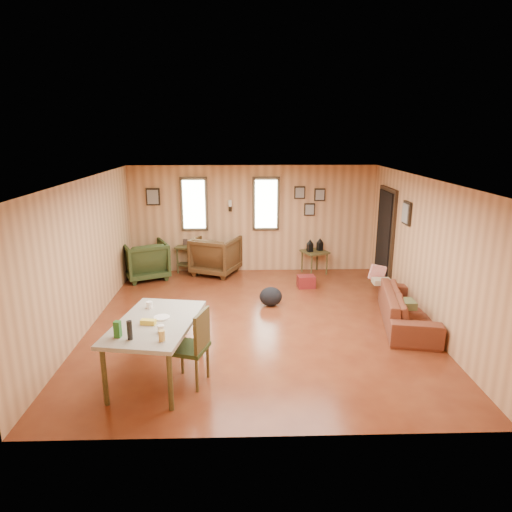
{
  "coord_description": "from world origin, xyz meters",
  "views": [
    {
      "loc": [
        -0.23,
        -7.14,
        3.12
      ],
      "look_at": [
        0.0,
        0.4,
        1.05
      ],
      "focal_mm": 32.0,
      "sensor_mm": 36.0,
      "label": 1
    }
  ],
  "objects_px": {
    "recliner_green": "(145,258)",
    "recliner_brown": "(216,253)",
    "sofa": "(408,303)",
    "dining_table": "(155,327)",
    "side_table": "(315,250)",
    "end_table": "(191,253)"
  },
  "relations": [
    {
      "from": "end_table",
      "to": "dining_table",
      "type": "distance_m",
      "value": 4.72
    },
    {
      "from": "end_table",
      "to": "sofa",
      "type": "bearing_deg",
      "value": -38.64
    },
    {
      "from": "recliner_brown",
      "to": "recliner_green",
      "type": "bearing_deg",
      "value": 34.18
    },
    {
      "from": "side_table",
      "to": "dining_table",
      "type": "distance_m",
      "value": 5.25
    },
    {
      "from": "recliner_green",
      "to": "recliner_brown",
      "type": "bearing_deg",
      "value": 166.48
    },
    {
      "from": "recliner_green",
      "to": "dining_table",
      "type": "relative_size",
      "value": 0.54
    },
    {
      "from": "side_table",
      "to": "dining_table",
      "type": "height_order",
      "value": "dining_table"
    },
    {
      "from": "recliner_green",
      "to": "side_table",
      "type": "relative_size",
      "value": 1.12
    },
    {
      "from": "sofa",
      "to": "end_table",
      "type": "height_order",
      "value": "sofa"
    },
    {
      "from": "recliner_brown",
      "to": "end_table",
      "type": "height_order",
      "value": "recliner_brown"
    },
    {
      "from": "sofa",
      "to": "side_table",
      "type": "distance_m",
      "value": 3.09
    },
    {
      "from": "end_table",
      "to": "side_table",
      "type": "xyz_separation_m",
      "value": [
        2.8,
        -0.24,
        0.13
      ]
    },
    {
      "from": "sofa",
      "to": "dining_table",
      "type": "bearing_deg",
      "value": 123.52
    },
    {
      "from": "recliner_brown",
      "to": "recliner_green",
      "type": "distance_m",
      "value": 1.54
    },
    {
      "from": "sofa",
      "to": "recliner_green",
      "type": "relative_size",
      "value": 2.16
    },
    {
      "from": "recliner_brown",
      "to": "dining_table",
      "type": "bearing_deg",
      "value": 106.64
    },
    {
      "from": "recliner_green",
      "to": "dining_table",
      "type": "xyz_separation_m",
      "value": [
        0.99,
        -4.22,
        0.27
      ]
    },
    {
      "from": "end_table",
      "to": "side_table",
      "type": "distance_m",
      "value": 2.81
    },
    {
      "from": "recliner_brown",
      "to": "end_table",
      "type": "distance_m",
      "value": 0.61
    },
    {
      "from": "recliner_brown",
      "to": "side_table",
      "type": "bearing_deg",
      "value": -157.88
    },
    {
      "from": "sofa",
      "to": "dining_table",
      "type": "xyz_separation_m",
      "value": [
        -3.85,
        -1.59,
        0.34
      ]
    },
    {
      "from": "recliner_green",
      "to": "dining_table",
      "type": "height_order",
      "value": "dining_table"
    }
  ]
}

